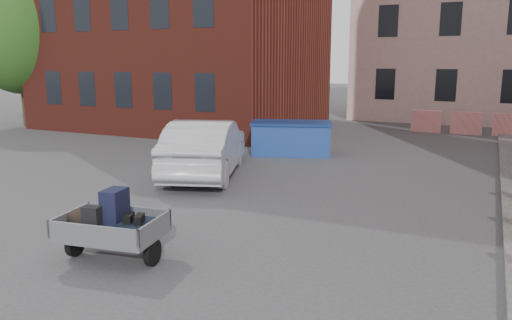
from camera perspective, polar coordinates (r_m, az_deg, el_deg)
The scene contains 7 objects.
ground at distance 10.67m, azimuth -4.64°, elevation -6.36°, with size 120.00×120.00×0.00m, color #38383A.
far_building at distance 39.73m, azimuth -14.34°, elevation 12.11°, with size 6.00×6.00×8.00m, color maroon.
tree at distance 27.66m, azimuth -25.45°, elevation 14.30°, with size 5.28×5.28×8.30m.
barriers at distance 23.98m, azimuth 22.91°, elevation 3.90°, with size 4.70×0.18×1.00m.
trailer at distance 8.50m, azimuth -16.25°, elevation -7.16°, with size 1.75×1.91×1.20m.
dumpster at distance 17.40m, azimuth 4.05°, elevation 2.53°, with size 3.05×2.23×1.15m.
silver_car at distance 14.23m, azimuth -5.79°, elevation 1.42°, with size 1.70×4.86×1.60m, color #ADAFB5.
Camera 1 is at (5.08, -8.81, 3.24)m, focal length 35.00 mm.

